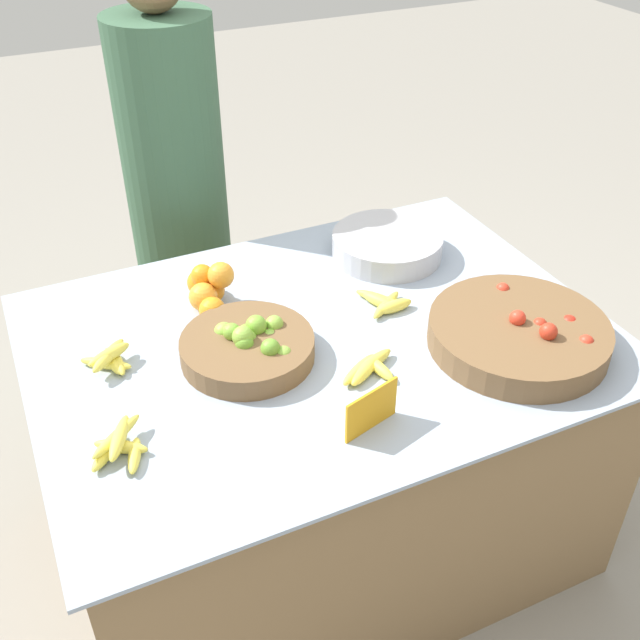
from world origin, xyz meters
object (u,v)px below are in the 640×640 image
lime_bowl (248,346)px  vendor_person (180,214)px  metal_bowl (387,245)px  tomato_basket (519,334)px  price_sign (371,410)px

lime_bowl → vendor_person: 0.94m
metal_bowl → vendor_person: bearing=128.4°
tomato_basket → metal_bowl: tomato_basket is taller
price_sign → metal_bowl: bearing=42.3°
tomato_basket → vendor_person: vendor_person is taller
tomato_basket → vendor_person: 1.33m
lime_bowl → price_sign: (0.17, -0.37, 0.02)m
price_sign → tomato_basket: bearing=-3.2°
metal_bowl → vendor_person: size_ratio=0.21×
lime_bowl → tomato_basket: tomato_basket is taller
price_sign → vendor_person: (-0.08, 1.30, -0.10)m
lime_bowl → metal_bowl: size_ratio=1.00×
tomato_basket → metal_bowl: size_ratio=1.37×
vendor_person → tomato_basket: bearing=-63.7°
price_sign → lime_bowl: bearing=98.2°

